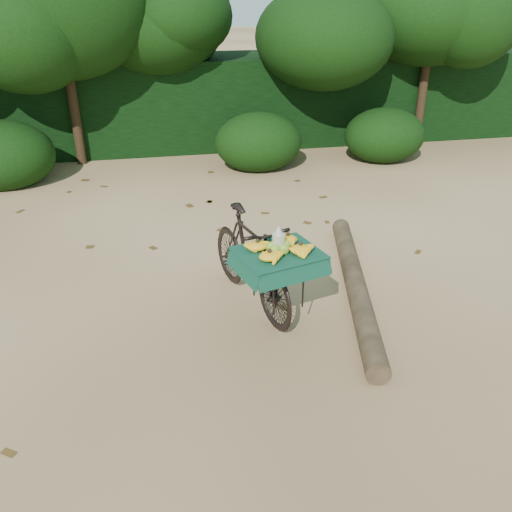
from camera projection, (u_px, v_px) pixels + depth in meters
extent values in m
plane|color=tan|center=(206.00, 288.00, 6.25)|extent=(80.00, 80.00, 0.00)
imported|color=black|center=(251.00, 260.00, 5.74)|extent=(0.95, 1.83, 1.06)
cube|color=black|center=(279.00, 254.00, 5.11)|extent=(0.49, 0.55, 0.03)
cube|color=#134734|center=(279.00, 252.00, 5.10)|extent=(0.90, 0.81, 0.01)
ellipsoid|color=olive|center=(286.00, 246.00, 5.10)|extent=(0.10, 0.08, 0.11)
ellipsoid|color=olive|center=(278.00, 244.00, 5.13)|extent=(0.10, 0.08, 0.11)
ellipsoid|color=olive|center=(271.00, 247.00, 5.08)|extent=(0.10, 0.08, 0.11)
ellipsoid|color=olive|center=(275.00, 250.00, 5.02)|extent=(0.10, 0.08, 0.11)
ellipsoid|color=olive|center=(284.00, 249.00, 5.03)|extent=(0.10, 0.08, 0.11)
cylinder|color=#EAE5C6|center=(278.00, 242.00, 5.06)|extent=(0.12, 0.12, 0.16)
cylinder|color=brown|center=(355.00, 284.00, 6.11)|extent=(0.97, 3.16, 0.23)
cube|color=black|center=(169.00, 102.00, 11.35)|extent=(26.00, 1.80, 1.80)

